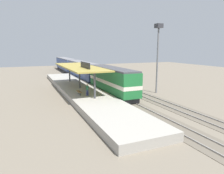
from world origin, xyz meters
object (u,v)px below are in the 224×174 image
(locomotive, at_px, (112,81))
(passenger_carriage_front, at_px, (83,71))
(platform_bench, at_px, (79,92))
(passenger_carriage_rear, at_px, (66,64))
(light_mast, at_px, (158,44))
(person_waiting, at_px, (87,89))

(locomotive, relative_size, passenger_carriage_front, 0.72)
(platform_bench, xyz_separation_m, passenger_carriage_rear, (6.00, 40.33, 0.97))
(passenger_carriage_rear, distance_m, light_mast, 41.56)
(platform_bench, xyz_separation_m, light_mast, (13.80, -0.04, 7.05))
(passenger_carriage_front, height_order, passenger_carriage_rear, same)
(platform_bench, bearing_deg, locomotive, 14.26)
(platform_bench, distance_m, light_mast, 15.50)
(locomotive, bearing_deg, passenger_carriage_rear, 90.00)
(light_mast, bearing_deg, person_waiting, -175.50)
(platform_bench, distance_m, passenger_carriage_front, 20.45)
(locomotive, bearing_deg, platform_bench, -165.74)
(person_waiting, bearing_deg, light_mast, 4.50)
(locomotive, bearing_deg, passenger_carriage_front, 90.00)
(person_waiting, bearing_deg, passenger_carriage_rear, 83.07)
(passenger_carriage_front, distance_m, light_mast, 21.92)
(passenger_carriage_front, bearing_deg, person_waiting, -103.73)
(platform_bench, distance_m, locomotive, 6.28)
(passenger_carriage_rear, height_order, person_waiting, passenger_carriage_rear)
(passenger_carriage_front, height_order, person_waiting, passenger_carriage_front)
(passenger_carriage_rear, bearing_deg, platform_bench, -98.46)
(passenger_carriage_rear, xyz_separation_m, light_mast, (7.80, -40.36, 6.08))
(locomotive, distance_m, person_waiting, 5.67)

